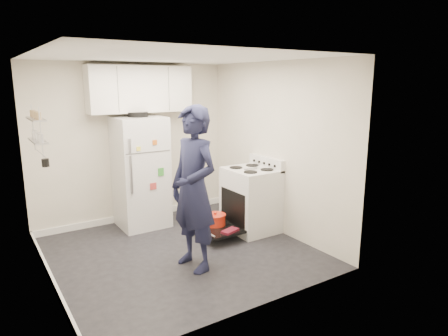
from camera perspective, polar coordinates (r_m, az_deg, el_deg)
room at (r=5.08m, az=-7.05°, el=0.74°), size 3.21×3.21×2.51m
electric_range at (r=6.02m, az=3.77°, el=-4.63°), size 0.66×0.76×1.10m
open_oven_door at (r=5.83m, az=-1.12°, el=-7.98°), size 0.55×0.71×0.24m
refrigerator at (r=6.26m, az=-11.83°, el=-0.54°), size 0.72×0.74×1.77m
upper_cabinets at (r=6.32m, az=-11.89°, el=10.97°), size 1.60×0.33×0.70m
wall_shelf_rack at (r=5.02m, az=-25.13°, el=4.94°), size 0.14×0.60×0.61m
person at (r=4.70m, az=-4.33°, el=-3.01°), size 0.58×0.78×1.96m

